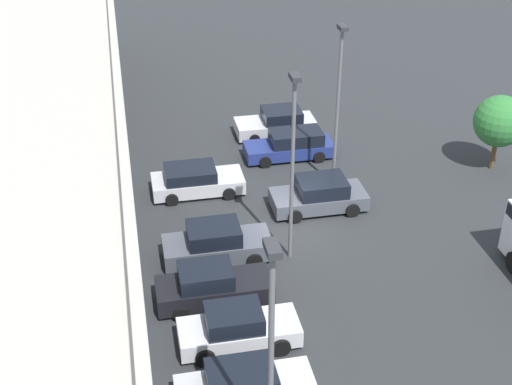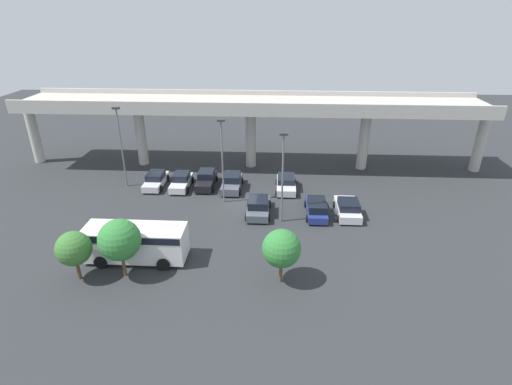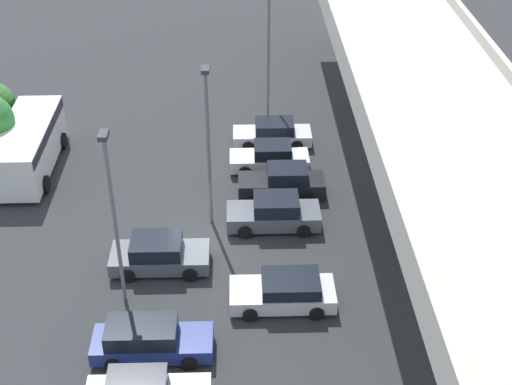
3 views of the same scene
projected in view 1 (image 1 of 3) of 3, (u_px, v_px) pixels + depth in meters
name	position (u px, v px, depth m)	size (l,w,h in m)	color
ground_plane	(293.00, 229.00, 32.43)	(112.24, 112.24, 0.00)	#2D3033
highway_overpass	(29.00, 108.00, 27.10)	(53.55, 7.14, 8.35)	#BCB7AD
parked_car_1	(238.00, 328.00, 25.59)	(1.97, 4.37, 1.57)	silver
parked_car_2	(212.00, 286.00, 27.65)	(1.99, 4.51, 1.64)	black
parked_car_3	(216.00, 244.00, 30.11)	(2.12, 4.58, 1.65)	#515660
parked_car_4	(319.00, 195.00, 33.60)	(2.23, 4.47, 1.57)	#515660
parked_car_5	(196.00, 180.00, 34.90)	(2.19, 4.47, 1.41)	silver
parked_car_6	(291.00, 145.00, 38.09)	(2.00, 4.72, 1.51)	navy
parked_car_7	(277.00, 123.00, 40.49)	(2.23, 4.52, 1.53)	silver
lamp_post_near_aisle	(338.00, 96.00, 33.54)	(0.70, 0.35, 8.18)	slate
lamp_post_mid_lot	(271.00, 357.00, 18.40)	(0.70, 0.35, 8.48)	slate
lamp_post_by_overpass	(293.00, 157.00, 28.17)	(0.70, 0.35, 8.27)	slate
tree_front_right	(500.00, 121.00, 36.02)	(2.65, 2.65, 4.03)	brown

